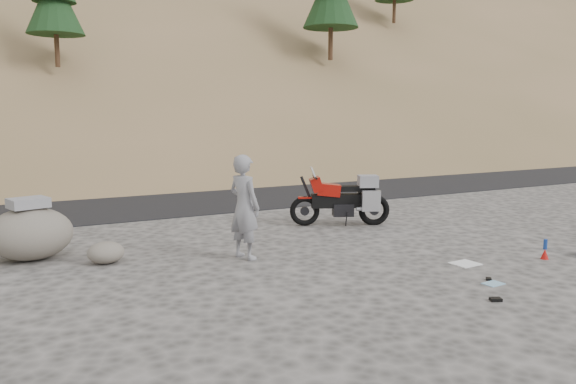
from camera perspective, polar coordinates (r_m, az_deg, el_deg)
name	(u,v)px	position (r m, az deg, el deg)	size (l,w,h in m)	color
ground	(392,257)	(10.30, 10.50, -6.54)	(140.00, 140.00, 0.00)	#413F3C
road	(216,194)	(18.10, -7.34, -0.20)	(120.00, 7.00, 0.05)	black
hillside	(71,5)	(49.81, -21.16, 17.32)	(120.00, 73.00, 46.72)	brown
motorcycle	(345,200)	(12.94, 5.78, -0.81)	(2.18, 1.19, 1.38)	black
man	(245,258)	(10.10, -4.41, -6.71)	(0.68, 0.44, 1.85)	gray
boulder	(30,233)	(10.86, -24.72, -3.78)	(1.52, 1.32, 1.11)	#5B554E
small_rock	(106,253)	(10.19, -18.02, -5.87)	(0.80, 0.76, 0.37)	#5B554E
gear_white_cloth	(465,264)	(10.16, 17.55, -6.95)	(0.44, 0.39, 0.01)	white
gear_bottle	(545,244)	(11.75, 24.68, -4.85)	(0.07, 0.07, 0.20)	navy
gear_funnel	(545,254)	(10.98, 24.63, -5.75)	(0.14, 0.14, 0.18)	#AC0F0B
gear_glove_a	(496,299)	(8.36, 20.35, -10.19)	(0.15, 0.11, 0.04)	black
gear_glove_b	(489,279)	(9.32, 19.71, -8.32)	(0.11, 0.08, 0.04)	black
gear_blue_cloth	(493,284)	(9.14, 20.13, -8.73)	(0.30, 0.22, 0.01)	#81ADC7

